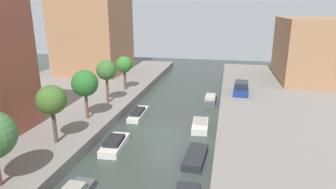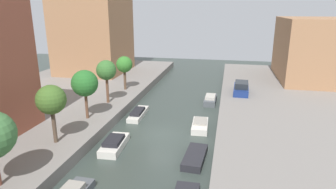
{
  "view_description": "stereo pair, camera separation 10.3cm",
  "coord_description": "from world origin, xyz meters",
  "px_view_note": "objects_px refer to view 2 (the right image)",
  "views": [
    {
      "loc": [
        5.61,
        -24.05,
        11.22
      ],
      "look_at": [
        -1.15,
        8.46,
        1.35
      ],
      "focal_mm": 31.22,
      "sensor_mm": 36.0,
      "label": 1
    },
    {
      "loc": [
        5.71,
        -24.03,
        11.22
      ],
      "look_at": [
        -1.15,
        8.46,
        1.35
      ],
      "focal_mm": 31.22,
      "sensor_mm": 36.0,
      "label": 2
    }
  ],
  "objects_px": {
    "street_tree_5": "(124,65)",
    "moored_boat_right_2": "(195,157)",
    "street_tree_3": "(85,84)",
    "parked_car": "(241,88)",
    "moored_boat_right_3": "(200,125)",
    "street_tree_4": "(106,71)",
    "street_tree_2": "(51,100)",
    "moored_boat_right_4": "(210,99)",
    "low_block_right": "(316,49)",
    "moored_boat_left_3": "(138,113)",
    "moored_boat_left_2": "(114,144)"
  },
  "relations": [
    {
      "from": "moored_boat_left_2",
      "to": "moored_boat_right_3",
      "type": "height_order",
      "value": "moored_boat_left_2"
    },
    {
      "from": "low_block_right",
      "to": "moored_boat_right_2",
      "type": "xyz_separation_m",
      "value": [
        -14.41,
        -26.18,
        -5.15
      ]
    },
    {
      "from": "street_tree_4",
      "to": "moored_boat_left_2",
      "type": "xyz_separation_m",
      "value": [
        4.15,
        -8.59,
        -4.25
      ]
    },
    {
      "from": "low_block_right",
      "to": "moored_boat_left_2",
      "type": "bearing_deg",
      "value": -129.69
    },
    {
      "from": "street_tree_5",
      "to": "moored_boat_right_4",
      "type": "bearing_deg",
      "value": -2.02
    },
    {
      "from": "moored_boat_left_3",
      "to": "moored_boat_right_2",
      "type": "height_order",
      "value": "moored_boat_left_3"
    },
    {
      "from": "low_block_right",
      "to": "street_tree_3",
      "type": "relative_size",
      "value": 2.99
    },
    {
      "from": "street_tree_3",
      "to": "moored_boat_right_4",
      "type": "height_order",
      "value": "street_tree_3"
    },
    {
      "from": "street_tree_3",
      "to": "moored_boat_right_3",
      "type": "distance_m",
      "value": 11.62
    },
    {
      "from": "moored_boat_right_3",
      "to": "parked_car",
      "type": "bearing_deg",
      "value": 67.77
    },
    {
      "from": "street_tree_2",
      "to": "parked_car",
      "type": "distance_m",
      "value": 22.94
    },
    {
      "from": "parked_car",
      "to": "moored_boat_left_3",
      "type": "bearing_deg",
      "value": -143.99
    },
    {
      "from": "street_tree_4",
      "to": "low_block_right",
      "type": "bearing_deg",
      "value": 33.78
    },
    {
      "from": "street_tree_4",
      "to": "moored_boat_right_3",
      "type": "height_order",
      "value": "street_tree_4"
    },
    {
      "from": "street_tree_4",
      "to": "street_tree_5",
      "type": "relative_size",
      "value": 1.1
    },
    {
      "from": "street_tree_2",
      "to": "parked_car",
      "type": "xyz_separation_m",
      "value": [
        14.75,
        17.34,
        -2.86
      ]
    },
    {
      "from": "moored_boat_right_3",
      "to": "street_tree_4",
      "type": "bearing_deg",
      "value": 164.44
    },
    {
      "from": "street_tree_3",
      "to": "street_tree_2",
      "type": "bearing_deg",
      "value": -90.0
    },
    {
      "from": "parked_car",
      "to": "moored_boat_left_2",
      "type": "xyz_separation_m",
      "value": [
        -10.6,
        -15.55,
        -1.23
      ]
    },
    {
      "from": "street_tree_2",
      "to": "street_tree_4",
      "type": "relative_size",
      "value": 0.97
    },
    {
      "from": "street_tree_5",
      "to": "moored_boat_right_3",
      "type": "xyz_separation_m",
      "value": [
        10.69,
        -8.61,
        -3.89
      ]
    },
    {
      "from": "street_tree_3",
      "to": "moored_boat_right_2",
      "type": "xyz_separation_m",
      "value": [
        10.95,
        -4.22,
        -4.16
      ]
    },
    {
      "from": "street_tree_3",
      "to": "moored_boat_left_3",
      "type": "relative_size",
      "value": 1.04
    },
    {
      "from": "street_tree_3",
      "to": "moored_boat_left_2",
      "type": "bearing_deg",
      "value": -40.84
    },
    {
      "from": "parked_car",
      "to": "moored_boat_right_4",
      "type": "height_order",
      "value": "parked_car"
    },
    {
      "from": "street_tree_2",
      "to": "moored_boat_right_2",
      "type": "relative_size",
      "value": 1.21
    },
    {
      "from": "moored_boat_right_3",
      "to": "moored_boat_left_3",
      "type": "bearing_deg",
      "value": 163.88
    },
    {
      "from": "parked_car",
      "to": "moored_boat_left_3",
      "type": "height_order",
      "value": "parked_car"
    },
    {
      "from": "street_tree_2",
      "to": "moored_boat_left_3",
      "type": "height_order",
      "value": "street_tree_2"
    },
    {
      "from": "street_tree_5",
      "to": "moored_boat_right_2",
      "type": "xyz_separation_m",
      "value": [
        10.95,
        -14.84,
        -3.96
      ]
    },
    {
      "from": "parked_car",
      "to": "moored_boat_right_4",
      "type": "relative_size",
      "value": 1.22
    },
    {
      "from": "low_block_right",
      "to": "moored_boat_right_4",
      "type": "relative_size",
      "value": 3.7
    },
    {
      "from": "street_tree_5",
      "to": "parked_car",
      "type": "bearing_deg",
      "value": 5.16
    },
    {
      "from": "moored_boat_right_3",
      "to": "moored_boat_right_4",
      "type": "distance_m",
      "value": 8.23
    },
    {
      "from": "moored_boat_left_2",
      "to": "moored_boat_right_2",
      "type": "distance_m",
      "value": 6.83
    },
    {
      "from": "street_tree_3",
      "to": "moored_boat_right_4",
      "type": "relative_size",
      "value": 1.24
    },
    {
      "from": "parked_car",
      "to": "moored_boat_right_3",
      "type": "distance_m",
      "value": 10.81
    },
    {
      "from": "moored_boat_left_3",
      "to": "street_tree_4",
      "type": "bearing_deg",
      "value": 165.46
    },
    {
      "from": "street_tree_2",
      "to": "moored_boat_right_4",
      "type": "xyz_separation_m",
      "value": [
        11.12,
        15.61,
        -4.04
      ]
    },
    {
      "from": "low_block_right",
      "to": "street_tree_2",
      "type": "distance_m",
      "value": 37.3
    },
    {
      "from": "street_tree_5",
      "to": "parked_car",
      "type": "xyz_separation_m",
      "value": [
        14.75,
        1.33,
        -2.62
      ]
    },
    {
      "from": "moored_boat_right_2",
      "to": "low_block_right",
      "type": "bearing_deg",
      "value": 61.18
    },
    {
      "from": "parked_car",
      "to": "low_block_right",
      "type": "bearing_deg",
      "value": 43.33
    },
    {
      "from": "street_tree_4",
      "to": "moored_boat_right_2",
      "type": "relative_size",
      "value": 1.25
    },
    {
      "from": "moored_boat_right_2",
      "to": "moored_boat_right_4",
      "type": "xyz_separation_m",
      "value": [
        0.17,
        14.45,
        0.16
      ]
    },
    {
      "from": "street_tree_2",
      "to": "moored_boat_right_3",
      "type": "height_order",
      "value": "street_tree_2"
    },
    {
      "from": "moored_boat_right_4",
      "to": "parked_car",
      "type": "bearing_deg",
      "value": 25.36
    },
    {
      "from": "moored_boat_left_3",
      "to": "moored_boat_right_4",
      "type": "bearing_deg",
      "value": 40.45
    },
    {
      "from": "street_tree_3",
      "to": "parked_car",
      "type": "distance_m",
      "value": 19.2
    },
    {
      "from": "low_block_right",
      "to": "moored_boat_right_2",
      "type": "bearing_deg",
      "value": -118.82
    }
  ]
}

